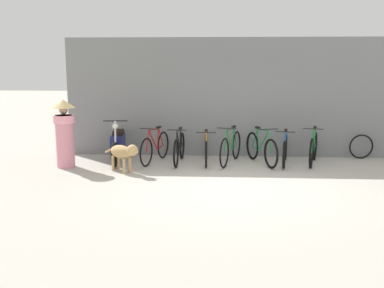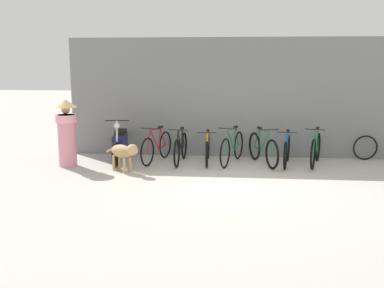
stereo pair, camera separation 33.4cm
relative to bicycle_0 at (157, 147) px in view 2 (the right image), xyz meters
name	(u,v)px [view 2 (the right image)]	position (x,y,z in m)	size (l,w,h in m)	color
ground_plane	(235,188)	(1.93, -2.19, -0.37)	(60.00, 60.00, 0.00)	#B7B2A5
shop_wall_back	(236,98)	(1.93, 0.94, 1.16)	(8.69, 0.20, 3.05)	slate
bicycle_0	(157,147)	(0.00, 0.00, 0.00)	(0.57, 1.66, 0.89)	black
bicycle_1	(181,148)	(0.60, -0.06, -0.01)	(0.46, 1.68, 0.88)	black
bicycle_2	(208,149)	(1.25, 0.02, -0.04)	(0.46, 1.67, 0.82)	black
bicycle_3	(232,148)	(1.85, 0.00, 0.01)	(0.62, 1.74, 0.92)	black
bicycle_4	(263,149)	(2.59, -0.02, 0.00)	(0.66, 1.67, 0.91)	black
bicycle_5	(287,151)	(3.16, -0.04, -0.02)	(0.46, 1.60, 0.85)	black
bicycle_6	(316,150)	(3.84, 0.02, 0.00)	(0.58, 1.62, 0.92)	black
motorcycle	(120,144)	(-0.94, 0.09, 0.05)	(0.58, 1.97, 1.07)	black
stray_dog	(124,152)	(-0.56, -1.07, 0.08)	(0.94, 0.79, 0.67)	tan
person_in_robes	(67,131)	(-2.02, -0.65, 0.48)	(0.72, 0.72, 1.58)	pink
spare_tire_left	(365,148)	(5.19, 0.70, -0.06)	(0.63, 0.11, 0.63)	black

